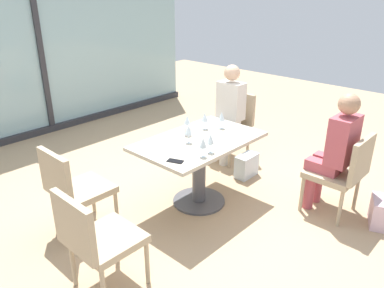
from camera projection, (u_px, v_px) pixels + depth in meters
The scene contains 19 objects.
ground_plane at pixel (199, 202), 4.08m from camera, with size 12.00×12.00×0.00m, color tan.
window_wall_backdrop at pixel (40, 55), 5.61m from camera, with size 5.65×0.10×2.70m.
dining_table_main at pixel (199, 157), 3.87m from camera, with size 1.31×0.80×0.73m.
chair_front_right at pixel (343, 170), 3.67m from camera, with size 0.46×0.50×0.87m.
chair_far_right at pixel (232, 122), 4.97m from camera, with size 0.50×0.46×0.87m.
chair_far_left at pixel (73, 186), 3.38m from camera, with size 0.50×0.46×0.87m.
chair_side_end at pixel (95, 237), 2.70m from camera, with size 0.50×0.46×0.87m.
person_front_right at pixel (335, 148), 3.66m from camera, with size 0.34×0.39×1.26m.
person_far_right at pixel (228, 109), 4.82m from camera, with size 0.39×0.34×1.26m.
wine_glass_0 at pixel (222, 117), 4.04m from camera, with size 0.07×0.07×0.18m.
wine_glass_1 at pixel (187, 120), 3.93m from camera, with size 0.07×0.07×0.18m.
wine_glass_2 at pixel (210, 139), 3.44m from camera, with size 0.07×0.07×0.18m.
wine_glass_3 at pixel (203, 143), 3.36m from camera, with size 0.07×0.07×0.18m.
wine_glass_4 at pixel (205, 117), 4.02m from camera, with size 0.07×0.07×0.18m.
wine_glass_5 at pixel (189, 130), 3.66m from camera, with size 0.07×0.07×0.18m.
coffee_cup at pixel (188, 131), 3.87m from camera, with size 0.08×0.08×0.09m, color white.
cell_phone_on_table at pixel (175, 161), 3.31m from camera, with size 0.07×0.14×0.01m, color black.
handbag_0 at pixel (380, 212), 3.64m from camera, with size 0.30×0.16×0.28m, color beige.
handbag_1 at pixel (246, 166), 4.57m from camera, with size 0.30×0.16×0.28m, color silver.
Camera 1 is at (-2.62, -2.34, 2.16)m, focal length 35.15 mm.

